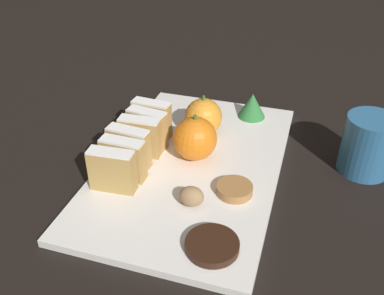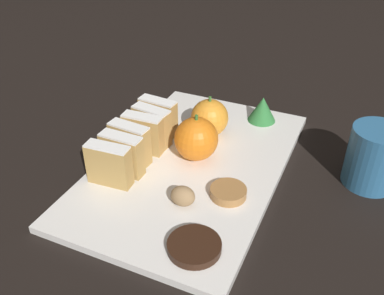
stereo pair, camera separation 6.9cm
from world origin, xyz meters
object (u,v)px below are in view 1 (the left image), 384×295
(chocolate_cookie, at_px, (212,245))
(walnut, at_px, (192,196))
(orange_near, at_px, (194,138))
(orange_far, at_px, (203,117))
(coffee_mug, at_px, (370,145))

(chocolate_cookie, bearing_deg, walnut, 124.43)
(walnut, distance_m, chocolate_cookie, 0.09)
(orange_near, height_order, orange_far, orange_near)
(walnut, bearing_deg, coffee_mug, 36.70)
(walnut, relative_size, chocolate_cookie, 0.52)
(orange_near, xyz_separation_m, coffee_mug, (0.28, 0.06, 0.00))
(chocolate_cookie, xyz_separation_m, coffee_mug, (0.19, 0.26, 0.03))
(chocolate_cookie, bearing_deg, orange_near, 113.28)
(walnut, distance_m, coffee_mug, 0.30)
(walnut, height_order, coffee_mug, coffee_mug)
(orange_far, relative_size, walnut, 2.08)
(orange_near, relative_size, orange_far, 1.07)
(orange_near, bearing_deg, coffee_mug, 13.15)
(orange_far, bearing_deg, walnut, -78.87)
(orange_near, height_order, chocolate_cookie, orange_near)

